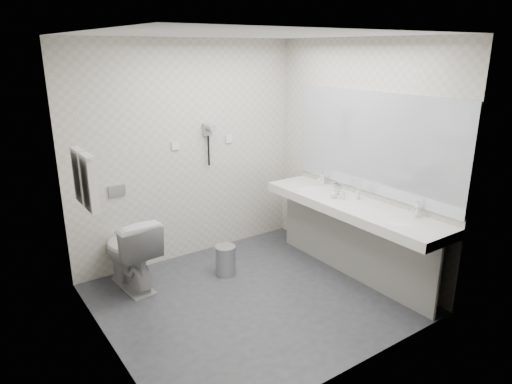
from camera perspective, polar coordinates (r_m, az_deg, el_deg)
floor at (r=4.69m, az=-0.46°, el=-13.12°), size 2.80×2.80×0.00m
ceiling at (r=4.04m, az=-0.56°, el=19.09°), size 2.80×2.80×0.00m
wall_back at (r=5.28m, az=-8.54°, el=4.87°), size 2.80×0.00×2.80m
wall_front at (r=3.26m, az=12.57°, el=-3.40°), size 2.80×0.00×2.80m
wall_left at (r=3.63m, az=-19.07°, el=-1.80°), size 0.00×2.60×2.60m
wall_right at (r=5.09m, az=12.63°, el=4.16°), size 0.00×2.60×2.60m
vanity_counter at (r=4.89m, az=11.80°, el=-1.83°), size 0.55×2.20×0.10m
vanity_panel at (r=5.06m, az=11.70°, el=-6.32°), size 0.03×2.15×0.75m
vanity_post_near at (r=4.52m, az=21.67°, el=-10.32°), size 0.06×0.06×0.75m
vanity_post_far at (r=5.78m, az=4.46°, el=-2.93°), size 0.06×0.06×0.75m
mirror at (r=4.91m, az=14.38°, el=5.94°), size 0.02×2.20×1.05m
basin_near at (r=4.49m, az=17.83°, el=-3.62°), size 0.40×0.31×0.05m
basin_far at (r=5.32m, az=6.77°, el=0.40°), size 0.40×0.31×0.05m
faucet_near at (r=4.61m, az=19.42°, el=-2.04°), size 0.04×0.04×0.15m
faucet_far at (r=5.42m, az=8.35°, el=1.66°), size 0.04×0.04×0.15m
soap_bottle_a at (r=4.94m, az=10.68°, el=-0.26°), size 0.07×0.07×0.11m
soap_bottle_b at (r=4.97m, az=9.70°, el=-0.18°), size 0.10×0.10×0.10m
soap_bottle_c at (r=4.98m, az=12.59°, el=-0.20°), size 0.06×0.06×0.12m
glass_left at (r=5.10m, az=10.27°, el=0.29°), size 0.07×0.07×0.10m
glass_right at (r=5.17m, az=9.93°, el=0.52°), size 0.06×0.06×0.10m
toilet at (r=4.90m, az=-15.48°, el=-7.24°), size 0.49×0.80×0.78m
flush_plate at (r=5.04m, az=-16.96°, el=0.14°), size 0.18×0.02×0.12m
pedal_bin at (r=5.08m, az=-3.82°, el=-8.56°), size 0.27×0.27×0.32m
bin_lid at (r=5.01m, az=-3.86°, el=-6.86°), size 0.23×0.23×0.02m
towel_rail at (r=4.08m, az=-21.04°, el=4.46°), size 0.02×0.62×0.02m
towel_near at (r=4.00m, az=-20.05°, el=1.06°), size 0.07×0.24×0.48m
towel_far at (r=4.26m, az=-21.07°, el=1.92°), size 0.07×0.24×0.48m
dryer_cradle at (r=5.32m, az=-6.09°, el=7.81°), size 0.10×0.04×0.14m
dryer_barrel at (r=5.26m, az=-5.73°, el=8.03°), size 0.08×0.14×0.08m
dryer_cord at (r=5.36m, az=-5.93°, el=5.15°), size 0.02×0.02×0.35m
switch_plate_a at (r=5.19m, az=-10.01°, el=5.70°), size 0.09×0.02×0.09m
switch_plate_b at (r=5.51m, az=-3.39°, el=6.63°), size 0.09×0.02×0.09m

